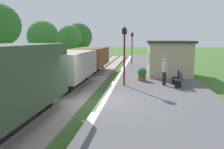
# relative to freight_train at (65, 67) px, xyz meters

# --- Properties ---
(ground_plane) EXTENTS (160.00, 160.00, 0.00)m
(ground_plane) POSITION_rel_freight_train_xyz_m (2.40, -2.81, -1.51)
(ground_plane) COLOR #3D6628
(platform_slab) EXTENTS (6.00, 60.00, 0.25)m
(platform_slab) POSITION_rel_freight_train_xyz_m (5.60, -2.81, -1.38)
(platform_slab) COLOR #565659
(platform_slab) RESTS_ON ground
(platform_edge_stripe) EXTENTS (0.36, 60.00, 0.01)m
(platform_edge_stripe) POSITION_rel_freight_train_xyz_m (2.80, -2.81, -1.25)
(platform_edge_stripe) COLOR silver
(platform_edge_stripe) RESTS_ON platform_slab
(track_ballast) EXTENTS (3.80, 60.00, 0.12)m
(track_ballast) POSITION_rel_freight_train_xyz_m (-0.00, -2.81, -1.45)
(track_ballast) COLOR #9E9389
(track_ballast) RESTS_ON ground
(rail_near) EXTENTS (0.07, 60.00, 0.14)m
(rail_near) POSITION_rel_freight_train_xyz_m (0.72, -2.81, -1.32)
(rail_near) COLOR slate
(rail_near) RESTS_ON track_ballast
(rail_far) EXTENTS (0.07, 60.00, 0.14)m
(rail_far) POSITION_rel_freight_train_xyz_m (-0.72, -2.81, -1.32)
(rail_far) COLOR slate
(rail_far) RESTS_ON track_ballast
(freight_train) EXTENTS (2.50, 19.40, 2.72)m
(freight_train) POSITION_rel_freight_train_xyz_m (0.00, 0.00, 0.00)
(freight_train) COLOR #384C33
(freight_train) RESTS_ON rail_near
(station_hut) EXTENTS (3.50, 5.80, 2.78)m
(station_hut) POSITION_rel_freight_train_xyz_m (6.80, 6.39, 0.15)
(station_hut) COLOR tan
(station_hut) RESTS_ON platform_slab
(bench_near_hut) EXTENTS (0.42, 1.50, 0.91)m
(bench_near_hut) POSITION_rel_freight_train_xyz_m (6.87, 1.17, -0.78)
(bench_near_hut) COLOR black
(bench_near_hut) RESTS_ON platform_slab
(bench_down_platform) EXTENTS (0.42, 1.50, 0.91)m
(bench_down_platform) POSITION_rel_freight_train_xyz_m (6.87, 11.37, -0.78)
(bench_down_platform) COLOR black
(bench_down_platform) RESTS_ON platform_slab
(person_waiting) EXTENTS (0.37, 0.44, 1.71)m
(person_waiting) POSITION_rel_freight_train_xyz_m (6.05, 1.27, -0.32)
(person_waiting) COLOR black
(person_waiting) RESTS_ON platform_slab
(potted_planter) EXTENTS (0.64, 0.64, 0.92)m
(potted_planter) POSITION_rel_freight_train_xyz_m (4.66, 2.69, -0.78)
(potted_planter) COLOR brown
(potted_planter) RESTS_ON platform_slab
(lamp_post_near) EXTENTS (0.28, 0.28, 3.70)m
(lamp_post_near) POSITION_rel_freight_train_xyz_m (3.53, 0.88, 1.30)
(lamp_post_near) COLOR #591414
(lamp_post_near) RESTS_ON platform_slab
(lamp_post_far) EXTENTS (0.28, 0.28, 3.70)m
(lamp_post_far) POSITION_rel_freight_train_xyz_m (3.53, 12.53, 1.30)
(lamp_post_far) COLOR #591414
(lamp_post_far) RESTS_ON platform_slab
(tree_trackside_far) EXTENTS (3.10, 3.10, 5.00)m
(tree_trackside_far) POSITION_rel_freight_train_xyz_m (-5.21, 8.44, 1.93)
(tree_trackside_far) COLOR #4C3823
(tree_trackside_far) RESTS_ON ground
(tree_field_left) EXTENTS (3.20, 3.20, 4.98)m
(tree_field_left) POSITION_rel_freight_train_xyz_m (-4.77, 15.43, 1.87)
(tree_field_left) COLOR #4C3823
(tree_field_left) RESTS_ON ground
(tree_field_distant) EXTENTS (4.34, 4.34, 5.71)m
(tree_field_distant) POSITION_rel_freight_train_xyz_m (-5.36, 21.66, 2.03)
(tree_field_distant) COLOR #4C3823
(tree_field_distant) RESTS_ON ground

